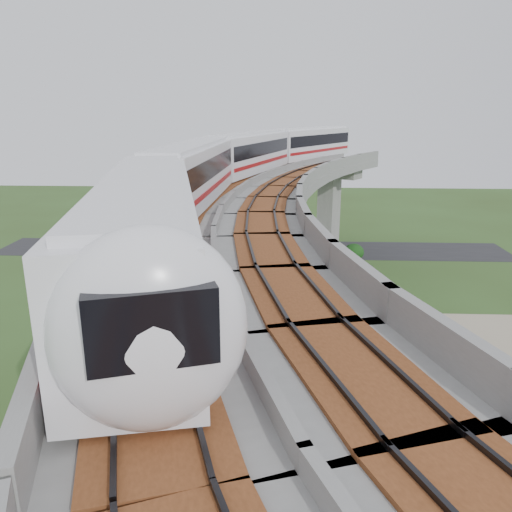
# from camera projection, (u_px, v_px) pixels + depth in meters

# --- Properties ---
(ground) EXTENTS (160.00, 160.00, 0.00)m
(ground) POSITION_uv_depth(u_px,v_px,m) (226.00, 379.00, 30.72)
(ground) COLOR #30471C
(ground) RESTS_ON ground
(dirt_lot) EXTENTS (18.00, 26.00, 0.04)m
(dirt_lot) POSITION_uv_depth(u_px,v_px,m) (469.00, 403.00, 28.18)
(dirt_lot) COLOR gray
(dirt_lot) RESTS_ON ground
(asphalt_road) EXTENTS (60.00, 8.00, 0.03)m
(asphalt_road) POSITION_uv_depth(u_px,v_px,m) (252.00, 249.00, 59.47)
(asphalt_road) COLOR #232326
(asphalt_road) RESTS_ON ground
(viaduct) EXTENTS (19.58, 73.98, 11.40)m
(viaduct) POSITION_uv_depth(u_px,v_px,m) (291.00, 238.00, 28.01)
(viaduct) COLOR #99968E
(viaduct) RESTS_ON ground
(metro_train) EXTENTS (15.75, 60.54, 3.64)m
(metro_train) POSITION_uv_depth(u_px,v_px,m) (251.00, 162.00, 36.16)
(metro_train) COLOR silver
(metro_train) RESTS_ON ground
(fence) EXTENTS (3.87, 38.73, 1.50)m
(fence) POSITION_uv_depth(u_px,v_px,m) (386.00, 372.00, 30.08)
(fence) COLOR #2D382D
(fence) RESTS_ON ground
(tree_0) EXTENTS (2.01, 2.01, 3.03)m
(tree_0) POSITION_uv_depth(u_px,v_px,m) (354.00, 252.00, 50.30)
(tree_0) COLOR #382314
(tree_0) RESTS_ON ground
(tree_1) EXTENTS (2.21, 2.21, 2.93)m
(tree_1) POSITION_uv_depth(u_px,v_px,m) (335.00, 272.00, 44.68)
(tree_1) COLOR #382314
(tree_1) RESTS_ON ground
(tree_2) EXTENTS (1.98, 1.98, 2.96)m
(tree_2) POSITION_uv_depth(u_px,v_px,m) (341.00, 289.00, 40.19)
(tree_2) COLOR #382314
(tree_2) RESTS_ON ground
(tree_3) EXTENTS (3.07, 3.07, 3.77)m
(tree_3) POSITION_uv_depth(u_px,v_px,m) (335.00, 305.00, 35.87)
(tree_3) COLOR #382314
(tree_3) RESTS_ON ground
(tree_4) EXTENTS (2.10, 2.10, 2.52)m
(tree_4) POSITION_uv_depth(u_px,v_px,m) (338.00, 355.00, 30.36)
(tree_4) COLOR #382314
(tree_4) RESTS_ON ground
(tree_5) EXTENTS (1.81, 1.81, 2.49)m
(tree_5) POSITION_uv_depth(u_px,v_px,m) (338.00, 417.00, 24.01)
(tree_5) COLOR #382314
(tree_5) RESTS_ON ground
(car_white) EXTENTS (3.37, 3.75, 1.23)m
(car_white) POSITION_uv_depth(u_px,v_px,m) (394.00, 451.00, 23.24)
(car_white) COLOR white
(car_white) RESTS_ON dirt_lot
(car_dark) EXTENTS (4.44, 2.81, 1.20)m
(car_dark) POSITION_uv_depth(u_px,v_px,m) (398.00, 348.00, 33.38)
(car_dark) COLOR black
(car_dark) RESTS_ON dirt_lot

